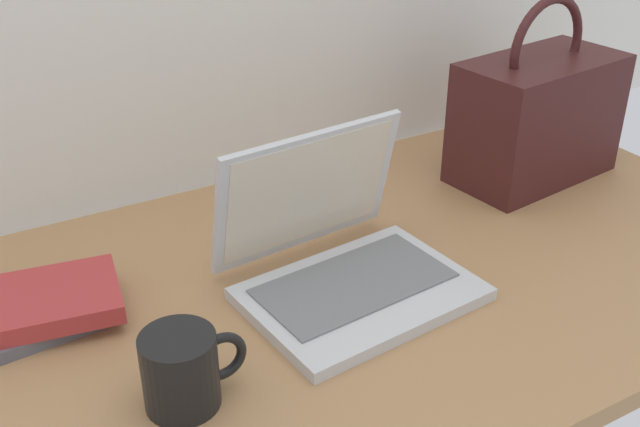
% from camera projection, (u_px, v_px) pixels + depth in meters
% --- Properties ---
extents(desk, '(1.60, 0.76, 0.03)m').
position_uv_depth(desk, '(300.00, 302.00, 1.09)').
color(desk, '#A87A4C').
rests_on(desk, ground).
extents(laptop, '(0.33, 0.29, 0.21)m').
position_uv_depth(laptop, '(342.00, 257.00, 1.09)').
color(laptop, silver).
rests_on(laptop, desk).
extents(coffee_mug, '(0.13, 0.09, 0.09)m').
position_uv_depth(coffee_mug, '(183.00, 369.00, 0.87)').
color(coffee_mug, black).
rests_on(coffee_mug, desk).
extents(handbag, '(0.32, 0.19, 0.33)m').
position_uv_depth(handbag, '(537.00, 116.00, 1.37)').
color(handbag, '#3F1919').
rests_on(handbag, desk).
extents(book_stack, '(0.23, 0.17, 0.04)m').
position_uv_depth(book_stack, '(40.00, 307.00, 1.02)').
color(book_stack, '#595960').
rests_on(book_stack, desk).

